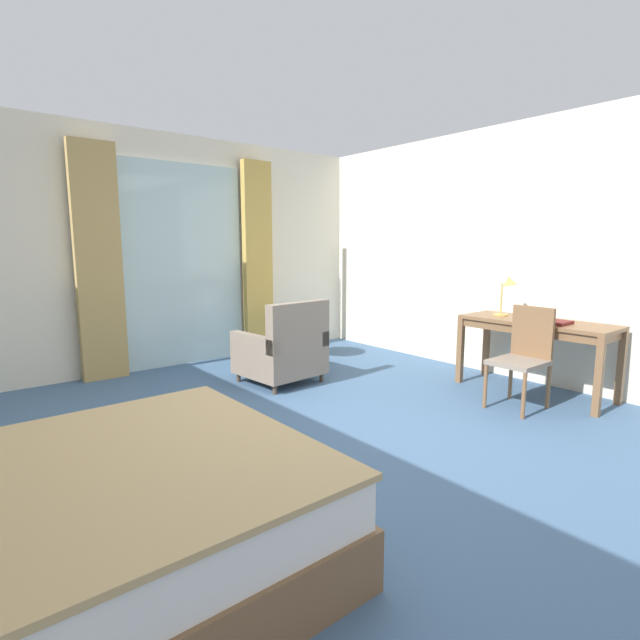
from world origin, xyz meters
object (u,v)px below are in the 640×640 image
at_px(bed, 50,540).
at_px(writing_desk, 537,329).
at_px(armchair_by_window, 283,351).
at_px(round_cafe_table, 296,321).
at_px(desk_chair, 524,353).
at_px(closed_book, 553,322).
at_px(desk_lamp, 508,287).

relative_size(bed, writing_desk, 1.48).
height_order(armchair_by_window, round_cafe_table, armchair_by_window).
xyz_separation_m(writing_desk, round_cafe_table, (-1.03, 2.65, -0.14)).
distance_m(desk_chair, round_cafe_table, 2.84).
distance_m(writing_desk, closed_book, 0.24).
bearing_deg(writing_desk, bed, -177.35).
bearing_deg(round_cafe_table, writing_desk, -68.69).
bearing_deg(round_cafe_table, armchair_by_window, -133.67).
bearing_deg(round_cafe_table, closed_book, -71.64).
xyz_separation_m(bed, writing_desk, (4.37, 0.20, 0.36)).
xyz_separation_m(writing_desk, closed_book, (-0.09, -0.19, 0.11)).
xyz_separation_m(desk_chair, round_cafe_table, (-0.54, 2.79, 0.01)).
xyz_separation_m(bed, round_cafe_table, (3.34, 2.85, 0.22)).
relative_size(desk_chair, round_cafe_table, 1.32).
relative_size(closed_book, armchair_by_window, 0.32).
bearing_deg(closed_book, bed, 179.86).
bearing_deg(desk_lamp, closed_book, -101.00).
distance_m(armchair_by_window, round_cafe_table, 1.07).
height_order(desk_lamp, armchair_by_window, desk_lamp).
relative_size(armchair_by_window, round_cafe_table, 1.29).
distance_m(desk_chair, closed_book, 0.48).
height_order(writing_desk, round_cafe_table, writing_desk).
height_order(bed, writing_desk, bed).
bearing_deg(bed, desk_lamp, 7.13).
height_order(writing_desk, armchair_by_window, armchair_by_window).
height_order(closed_book, armchair_by_window, armchair_by_window).
xyz_separation_m(desk_chair, closed_book, (0.40, -0.06, 0.25)).
bearing_deg(closed_book, desk_lamp, 78.76).
relative_size(closed_book, round_cafe_table, 0.41).
relative_size(desk_chair, desk_lamp, 2.14).
xyz_separation_m(armchair_by_window, round_cafe_table, (0.73, 0.76, 0.16)).
bearing_deg(writing_desk, desk_chair, -164.09).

